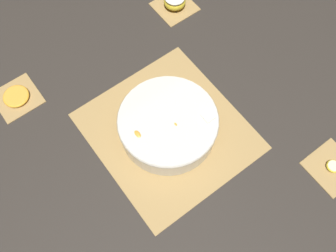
{
  "coord_description": "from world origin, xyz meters",
  "views": [
    {
      "loc": [
        -0.37,
        0.28,
        1.01
      ],
      "look_at": [
        0.0,
        0.0,
        0.04
      ],
      "focal_mm": 42.0,
      "sensor_mm": 36.0,
      "label": 1
    }
  ],
  "objects_px": {
    "apple_half": "(175,1)",
    "banana_coin_single": "(333,166)",
    "fruit_salad_bowl": "(168,124)",
    "orange_slice_whole": "(16,96)"
  },
  "relations": [
    {
      "from": "apple_half",
      "to": "banana_coin_single",
      "type": "relative_size",
      "value": 1.94
    },
    {
      "from": "fruit_salad_bowl",
      "to": "banana_coin_single",
      "type": "height_order",
      "value": "fruit_salad_bowl"
    },
    {
      "from": "apple_half",
      "to": "orange_slice_whole",
      "type": "distance_m",
      "value": 0.59
    },
    {
      "from": "banana_coin_single",
      "to": "fruit_salad_bowl",
      "type": "bearing_deg",
      "value": 39.48
    },
    {
      "from": "apple_half",
      "to": "orange_slice_whole",
      "type": "height_order",
      "value": "apple_half"
    },
    {
      "from": "fruit_salad_bowl",
      "to": "orange_slice_whole",
      "type": "relative_size",
      "value": 3.58
    },
    {
      "from": "orange_slice_whole",
      "to": "banana_coin_single",
      "type": "height_order",
      "value": "orange_slice_whole"
    },
    {
      "from": "apple_half",
      "to": "banana_coin_single",
      "type": "distance_m",
      "value": 0.71
    },
    {
      "from": "fruit_salad_bowl",
      "to": "banana_coin_single",
      "type": "xyz_separation_m",
      "value": [
        -0.35,
        -0.29,
        -0.04
      ]
    },
    {
      "from": "fruit_salad_bowl",
      "to": "banana_coin_single",
      "type": "distance_m",
      "value": 0.46
    }
  ]
}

